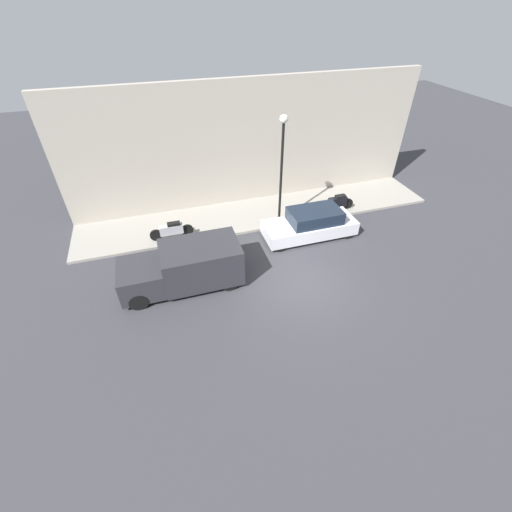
# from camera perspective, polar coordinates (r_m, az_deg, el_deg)

# --- Properties ---
(ground_plane) EXTENTS (60.00, 60.00, 0.00)m
(ground_plane) POSITION_cam_1_polar(r_m,az_deg,el_deg) (13.99, 7.28, -4.17)
(ground_plane) COLOR #38383D
(sidewalk) EXTENTS (3.01, 18.20, 0.13)m
(sidewalk) POSITION_cam_1_polar(r_m,az_deg,el_deg) (17.98, 0.51, 7.15)
(sidewalk) COLOR gray
(sidewalk) RESTS_ON ground_plane
(building_facade) EXTENTS (0.30, 18.20, 6.22)m
(building_facade) POSITION_cam_1_polar(r_m,az_deg,el_deg) (18.09, -1.11, 18.06)
(building_facade) COLOR #B2A899
(building_facade) RESTS_ON ground_plane
(parked_car) EXTENTS (1.65, 4.32, 1.37)m
(parked_car) POSITION_cam_1_polar(r_m,az_deg,el_deg) (16.24, 9.13, 5.29)
(parked_car) COLOR silver
(parked_car) RESTS_ON ground_plane
(delivery_van) EXTENTS (1.91, 4.61, 1.72)m
(delivery_van) POSITION_cam_1_polar(r_m,az_deg,el_deg) (13.47, -12.02, -1.77)
(delivery_van) COLOR #2D2D33
(delivery_van) RESTS_ON ground_plane
(scooter_silver) EXTENTS (0.30, 1.99, 0.79)m
(scooter_silver) POSITION_cam_1_polar(r_m,az_deg,el_deg) (16.26, -13.87, 4.25)
(scooter_silver) COLOR #B7B7BF
(scooter_silver) RESTS_ON sidewalk
(motorcycle_black) EXTENTS (0.30, 1.83, 0.86)m
(motorcycle_black) POSITION_cam_1_polar(r_m,az_deg,el_deg) (18.38, 13.42, 8.66)
(motorcycle_black) COLOR black
(motorcycle_black) RESTS_ON sidewalk
(streetlamp) EXTENTS (0.37, 0.37, 5.15)m
(streetlamp) POSITION_cam_1_polar(r_m,az_deg,el_deg) (15.65, 4.38, 16.59)
(streetlamp) COLOR black
(streetlamp) RESTS_ON sidewalk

